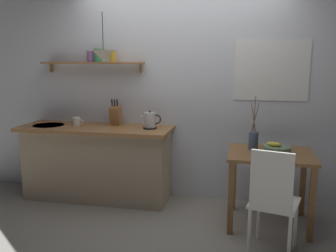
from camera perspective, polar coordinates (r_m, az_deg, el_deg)
The scene contains 12 objects.
ground_plane at distance 4.18m, azimuth 0.63°, elevation -13.58°, with size 14.00×14.00×0.00m, color gray.
back_wall at distance 4.44m, azimuth 4.97°, elevation 5.88°, with size 6.80×0.11×2.70m.
kitchen_counter at distance 4.60m, azimuth -10.90°, elevation -5.48°, with size 1.83×0.63×0.90m.
wall_shelf at distance 4.61m, azimuth -11.19°, elevation 9.90°, with size 1.28×0.20×0.30m.
dining_table at distance 3.91m, azimuth 15.48°, elevation -5.99°, with size 0.84×0.70×0.77m.
dining_chair_near at distance 3.31m, azimuth 15.88°, elevation -10.67°, with size 0.48×0.49×0.97m.
fruit_bowl at distance 3.84m, azimuth 16.47°, elevation -3.43°, with size 0.27×0.27×0.12m.
twig_vase at distance 3.93m, azimuth 13.03°, elevation -2.08°, with size 0.10×0.10×0.56m.
electric_kettle at distance 4.27m, azimuth -2.77°, elevation 0.83°, with size 0.24×0.16×0.21m.
knife_block at distance 4.54m, azimuth -8.09°, elevation 1.72°, with size 0.12×0.17×0.32m.
coffee_mug_by_sink at distance 4.59m, azimuth -13.96°, elevation 0.67°, with size 0.14×0.09×0.10m.
pendant_lamp at distance 4.20m, azimuth -9.93°, elevation 10.61°, with size 0.24×0.24×0.53m.
Camera 1 is at (0.77, -3.74, 1.72)m, focal length 39.52 mm.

